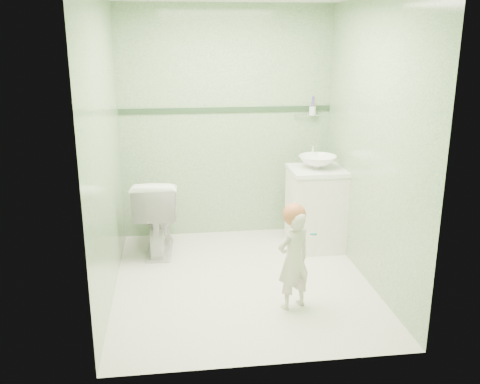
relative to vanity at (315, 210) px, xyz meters
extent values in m
plane|color=beige|center=(-0.84, -0.70, -0.40)|extent=(2.50, 2.50, 0.00)
cube|color=gray|center=(-0.84, 0.55, 0.80)|extent=(2.20, 0.04, 2.40)
cube|color=gray|center=(-0.84, -1.95, 0.80)|extent=(2.20, 0.04, 2.40)
cube|color=gray|center=(-1.94, -0.70, 0.80)|extent=(0.04, 2.50, 2.40)
cube|color=gray|center=(0.26, -0.70, 0.80)|extent=(0.04, 2.50, 2.40)
cube|color=#2A4329|center=(-0.84, 0.54, 0.95)|extent=(2.20, 0.02, 0.05)
cube|color=silver|center=(0.00, 0.00, 0.00)|extent=(0.52, 0.50, 0.80)
cube|color=white|center=(0.00, 0.00, 0.41)|extent=(0.54, 0.52, 0.04)
imported|color=white|center=(0.00, 0.00, 0.49)|extent=(0.37, 0.37, 0.13)
cylinder|color=silver|center=(0.00, 0.20, 0.55)|extent=(0.03, 0.03, 0.18)
cylinder|color=silver|center=(0.00, 0.15, 0.63)|extent=(0.02, 0.12, 0.02)
cylinder|color=silver|center=(0.00, 0.50, 0.88)|extent=(0.26, 0.02, 0.02)
cylinder|color=silver|center=(0.06, 0.48, 0.93)|extent=(0.07, 0.07, 0.09)
cylinder|color=#DD4727|center=(0.07, 0.48, 1.00)|extent=(0.01, 0.01, 0.17)
cylinder|color=#764DB8|center=(0.06, 0.47, 1.00)|extent=(0.01, 0.01, 0.17)
cylinder|color=orange|center=(0.07, 0.49, 1.00)|extent=(0.01, 0.01, 0.17)
cylinder|color=#3442BB|center=(0.05, 0.47, 1.00)|extent=(0.01, 0.01, 0.17)
imported|color=white|center=(-1.58, 0.10, -0.02)|extent=(0.48, 0.78, 0.77)
imported|color=beige|center=(-0.50, -1.20, 0.00)|extent=(0.35, 0.30, 0.81)
sphere|color=#AD5D37|center=(-0.50, -1.18, 0.37)|extent=(0.18, 0.18, 0.18)
cylinder|color=#038A75|center=(-0.38, -1.29, 0.25)|extent=(0.02, 0.14, 0.06)
cube|color=white|center=(-0.45, -1.27, 0.29)|extent=(0.03, 0.02, 0.02)
camera|label=1|loc=(-1.42, -4.94, 1.69)|focal=39.78mm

